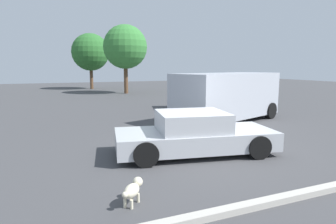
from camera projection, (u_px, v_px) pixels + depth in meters
The scene contains 8 objects.
ground_plane at pixel (204, 152), 8.27m from camera, with size 80.00×80.00×0.00m, color #424244.
sedan_foreground at pixel (194, 134), 8.11m from camera, with size 4.69×2.56×1.20m.
dog at pixel (133, 190), 5.14m from camera, with size 0.49×0.53×0.42m.
van_white at pixel (227, 95), 12.88m from camera, with size 5.77×3.76×2.16m.
suv_dark at pixel (222, 91), 16.75m from camera, with size 5.16×3.20×1.85m.
parking_curb at pixel (291, 197), 5.32m from camera, with size 7.54×0.20×0.12m, color #B7B2A8.
tree_back_left at pixel (90, 52), 31.28m from camera, with size 4.03×4.03×6.04m.
tree_back_right at pixel (125, 47), 25.96m from camera, with size 3.96×3.96×6.20m.
Camera 1 is at (-4.03, -6.98, 2.44)m, focal length 30.71 mm.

